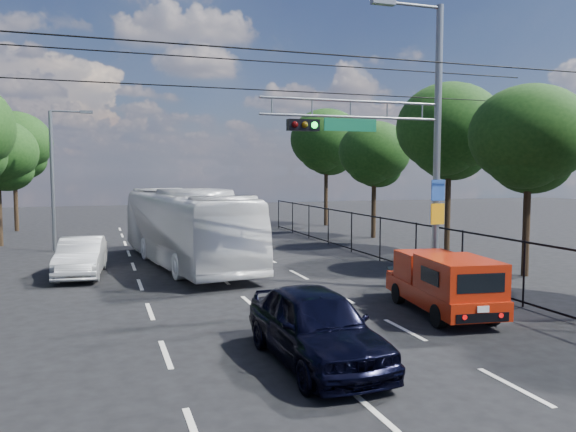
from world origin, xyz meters
name	(u,v)px	position (x,y,z in m)	size (l,w,h in m)	color
ground	(370,408)	(0.00, 0.00, 0.00)	(120.00, 120.00, 0.00)	black
lane_markings	(213,270)	(0.00, 14.00, 0.01)	(6.12, 38.00, 0.01)	beige
signal_mast	(406,134)	(5.28, 7.99, 5.24)	(6.43, 0.39, 9.50)	slate
streetlight_left	(56,173)	(-6.33, 22.00, 3.94)	(2.09, 0.22, 7.08)	slate
utility_wires	(242,68)	(0.00, 8.83, 7.23)	(22.00, 5.04, 0.74)	black
fence_right	(401,243)	(7.60, 12.17, 1.03)	(0.06, 34.03, 2.00)	black
tree_right_b	(529,144)	(11.22, 9.02, 5.06)	(4.50, 4.50, 7.31)	black
tree_right_c	(449,136)	(11.82, 15.02, 5.73)	(5.10, 5.10, 8.29)	black
tree_right_d	(374,157)	(11.42, 22.02, 4.85)	(4.32, 4.32, 7.02)	black
tree_right_e	(326,145)	(11.62, 30.02, 5.94)	(5.28, 5.28, 8.58)	black
tree_left_e	(14,148)	(-9.58, 33.02, 5.53)	(4.92, 4.92, 7.99)	black
red_pickup	(443,282)	(4.85, 5.06, 0.92)	(2.28, 4.80, 1.72)	black
navy_hatchback	(316,325)	(-0.04, 2.44, 0.80)	(1.89, 4.70, 1.60)	black
white_bus	(186,227)	(-0.81, 15.72, 1.64)	(2.76, 11.81, 3.29)	silver
white_van	(81,257)	(-5.02, 14.46, 0.74)	(1.56, 4.48, 1.47)	silver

